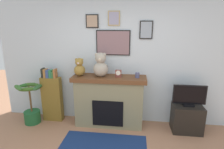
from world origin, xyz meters
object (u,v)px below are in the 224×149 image
Objects in this scene: mantel_clock at (118,74)px; teddy_bear_grey at (101,66)px; television at (189,96)px; tv_stand at (187,118)px; potted_plant at (31,107)px; teddy_bear_cream at (79,68)px; bookshelf at (52,97)px; candle_jar at (137,75)px; fireplace at (109,101)px.

teddy_bear_grey is (-0.35, 0.00, 0.15)m from mantel_clock.
television is 1.79m from teddy_bear_grey.
teddy_bear_grey is (-1.71, 0.06, 0.99)m from tv_stand.
teddy_bear_cream is (1.05, 0.14, 0.85)m from potted_plant.
teddy_bear_grey is at bearing -2.23° from bookshelf.
teddy_bear_cream is at bearing -179.98° from candle_jar.
potted_plant is 1.58× the size of tv_stand.
teddy_bear_grey reaches higher than fireplace.
potted_plant is 1.84× the size of teddy_bear_grey.
television is 2.20m from teddy_bear_cream.
fireplace is 0.62m from mantel_clock.
bookshelf is at bearing 178.68° from candle_jar.
teddy_bear_grey is (-0.72, -0.00, 0.17)m from candle_jar.
candle_jar is at bearing 0.05° from teddy_bear_grey.
teddy_bear_cream is at bearing -3.68° from bookshelf.
tv_stand is at bearing -2.80° from fireplace.
teddy_bear_grey reaches higher than teddy_bear_cream.
potted_plant is 3.22m from television.
candle_jar is 0.74m from teddy_bear_grey.
mantel_clock is (-1.36, 0.06, 0.85)m from tv_stand.
potted_plant is at bearing -174.47° from teddy_bear_grey.
mantel_clock is at bearing -0.09° from teddy_bear_cream.
teddy_bear_cream is 0.75× the size of teddy_bear_grey.
television is at bearing -2.07° from bookshelf.
bookshelf is 3.23× the size of teddy_bear_cream.
fireplace is 1.26m from bookshelf.
bookshelf is 1.90m from candle_jar.
tv_stand is 1.98m from teddy_bear_grey.
fireplace is 10.55× the size of mantel_clock.
television is at bearing -2.44° from mantel_clock.
television is 1.06m from candle_jar.
potted_plant is at bearing -178.46° from tv_stand.
tv_stand is (3.20, 0.09, -0.09)m from potted_plant.
candle_jar is (1.81, -0.04, 0.56)m from bookshelf.
mantel_clock reaches higher than potted_plant.
fireplace reaches higher than potted_plant.
teddy_bear_cream is at bearing -178.26° from fireplace.
fireplace is 1.26× the size of bookshelf.
fireplace is 2.64× the size of tv_stand.
television is (3.20, 0.08, 0.38)m from potted_plant.
candle_jar reaches higher than potted_plant.
tv_stand is at bearing -2.04° from bookshelf.
mantel_clock is at bearing 177.56° from television.
bookshelf is 11.72× the size of candle_jar.
teddy_bear_cream is (-0.78, 0.00, 0.09)m from mantel_clock.
fireplace is at bearing -1.10° from bookshelf.
teddy_bear_grey is at bearing -179.95° from candle_jar.
potted_plant is 8.85× the size of candle_jar.
teddy_bear_grey reaches higher than bookshelf.
potted_plant is 3.20m from tv_stand.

